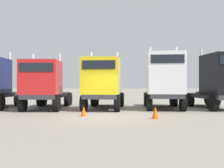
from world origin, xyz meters
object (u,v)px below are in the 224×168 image
at_px(semi_truck_red, 45,85).
at_px(semi_truck_black, 220,81).
at_px(semi_truck_yellow, 103,83).
at_px(traffic_cone_mid, 84,111).
at_px(traffic_cone_far, 155,113).
at_px(semi_truck_white, 164,81).

distance_m(semi_truck_red, semi_truck_black, 12.35).
bearing_deg(semi_truck_yellow, traffic_cone_mid, -9.13).
relative_size(semi_truck_red, semi_truck_yellow, 1.05).
relative_size(semi_truck_yellow, traffic_cone_far, 9.76).
bearing_deg(semi_truck_red, semi_truck_white, 90.15).
distance_m(semi_truck_yellow, traffic_cone_far, 5.55).
bearing_deg(traffic_cone_mid, semi_truck_yellow, 76.08).
bearing_deg(semi_truck_black, semi_truck_white, -96.03).
bearing_deg(traffic_cone_far, semi_truck_yellow, 123.67).
bearing_deg(semi_truck_yellow, semi_truck_red, -84.18).
xyz_separation_m(semi_truck_red, semi_truck_black, (12.34, 0.42, 0.28)).
xyz_separation_m(semi_truck_red, traffic_cone_far, (7.04, -4.37, -1.42)).
bearing_deg(traffic_cone_mid, semi_truck_red, 133.46).
relative_size(semi_truck_red, semi_truck_white, 1.10).
xyz_separation_m(semi_truck_red, traffic_cone_mid, (3.22, -3.40, -1.46)).
relative_size(semi_truck_yellow, semi_truck_white, 1.05).
height_order(semi_truck_yellow, traffic_cone_far, semi_truck_yellow).
bearing_deg(traffic_cone_mid, semi_truck_white, 35.55).
distance_m(traffic_cone_mid, traffic_cone_far, 3.94).
bearing_deg(semi_truck_black, traffic_cone_far, -55.55).
bearing_deg(semi_truck_black, semi_truck_red, -95.67).
xyz_separation_m(semi_truck_yellow, semi_truck_white, (4.32, 0.24, 0.19)).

